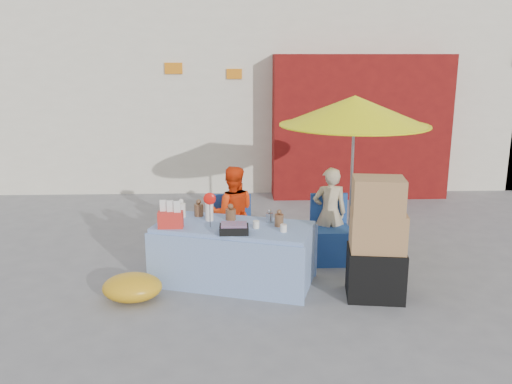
{
  "coord_description": "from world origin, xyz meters",
  "views": [
    {
      "loc": [
        -0.08,
        -5.63,
        2.57
      ],
      "look_at": [
        0.15,
        0.6,
        1.0
      ],
      "focal_mm": 38.0,
      "sensor_mm": 36.0,
      "label": 1
    }
  ],
  "objects_px": {
    "vendor_orange": "(233,213)",
    "box_stack": "(377,243)",
    "chair_left": "(233,243)",
    "vendor_beige": "(330,213)",
    "chair_right": "(330,242)",
    "umbrella": "(355,111)",
    "market_table": "(233,253)"
  },
  "relations": [
    {
      "from": "chair_right",
      "to": "umbrella",
      "type": "bearing_deg",
      "value": 42.79
    },
    {
      "from": "chair_left",
      "to": "box_stack",
      "type": "xyz_separation_m",
      "value": [
        1.55,
        -1.08,
        0.36
      ]
    },
    {
      "from": "vendor_beige",
      "to": "umbrella",
      "type": "xyz_separation_m",
      "value": [
        0.3,
        0.15,
        1.29
      ]
    },
    {
      "from": "chair_right",
      "to": "umbrella",
      "type": "distance_m",
      "value": 1.69
    },
    {
      "from": "umbrella",
      "to": "box_stack",
      "type": "relative_size",
      "value": 1.56
    },
    {
      "from": "market_table",
      "to": "chair_right",
      "type": "height_order",
      "value": "market_table"
    },
    {
      "from": "chair_left",
      "to": "chair_right",
      "type": "relative_size",
      "value": 1.0
    },
    {
      "from": "umbrella",
      "to": "vendor_orange",
      "type": "bearing_deg",
      "value": -174.47
    },
    {
      "from": "vendor_orange",
      "to": "umbrella",
      "type": "bearing_deg",
      "value": -175.11
    },
    {
      "from": "chair_left",
      "to": "umbrella",
      "type": "height_order",
      "value": "umbrella"
    },
    {
      "from": "box_stack",
      "to": "umbrella",
      "type": "bearing_deg",
      "value": 90.1
    },
    {
      "from": "vendor_orange",
      "to": "chair_right",
      "type": "bearing_deg",
      "value": 173.23
    },
    {
      "from": "chair_right",
      "to": "box_stack",
      "type": "height_order",
      "value": "box_stack"
    },
    {
      "from": "vendor_beige",
      "to": "vendor_orange",
      "type": "bearing_deg",
      "value": -0.64
    },
    {
      "from": "vendor_orange",
      "to": "box_stack",
      "type": "height_order",
      "value": "box_stack"
    },
    {
      "from": "vendor_orange",
      "to": "vendor_beige",
      "type": "distance_m",
      "value": 1.25
    },
    {
      "from": "vendor_orange",
      "to": "box_stack",
      "type": "relative_size",
      "value": 0.91
    },
    {
      "from": "vendor_orange",
      "to": "umbrella",
      "type": "relative_size",
      "value": 0.59
    },
    {
      "from": "chair_left",
      "to": "chair_right",
      "type": "height_order",
      "value": "same"
    },
    {
      "from": "box_stack",
      "to": "chair_left",
      "type": "bearing_deg",
      "value": 145.23
    },
    {
      "from": "chair_left",
      "to": "chair_right",
      "type": "bearing_deg",
      "value": -0.64
    },
    {
      "from": "chair_right",
      "to": "vendor_orange",
      "type": "distance_m",
      "value": 1.31
    },
    {
      "from": "market_table",
      "to": "chair_left",
      "type": "xyz_separation_m",
      "value": [
        -0.01,
        0.62,
        -0.1
      ]
    },
    {
      "from": "chair_right",
      "to": "vendor_beige",
      "type": "height_order",
      "value": "vendor_beige"
    },
    {
      "from": "chair_left",
      "to": "vendor_beige",
      "type": "xyz_separation_m",
      "value": [
        1.25,
        0.13,
        0.35
      ]
    },
    {
      "from": "market_table",
      "to": "umbrella",
      "type": "relative_size",
      "value": 0.95
    },
    {
      "from": "chair_right",
      "to": "vendor_beige",
      "type": "relative_size",
      "value": 0.71
    },
    {
      "from": "chair_left",
      "to": "vendor_beige",
      "type": "distance_m",
      "value": 1.3
    },
    {
      "from": "umbrella",
      "to": "box_stack",
      "type": "xyz_separation_m",
      "value": [
        0.0,
        -1.36,
        -1.27
      ]
    },
    {
      "from": "chair_left",
      "to": "umbrella",
      "type": "xyz_separation_m",
      "value": [
        1.55,
        0.28,
        1.64
      ]
    },
    {
      "from": "chair_left",
      "to": "box_stack",
      "type": "bearing_deg",
      "value": -35.41
    },
    {
      "from": "chair_right",
      "to": "vendor_orange",
      "type": "relative_size",
      "value": 0.69
    }
  ]
}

